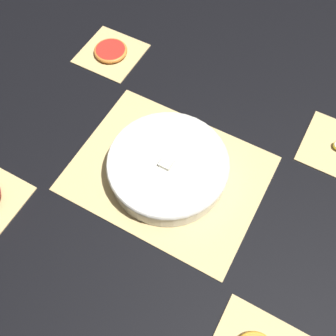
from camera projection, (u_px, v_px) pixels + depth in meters
ground_plane at (168, 174)px, 0.93m from camera, size 6.00×6.00×0.00m
bamboo_mat_center at (168, 173)px, 0.93m from camera, size 0.44×0.34×0.01m
coaster_mat_far_left at (111, 53)px, 1.12m from camera, size 0.17×0.17×0.01m
fruit_salad_bowl at (168, 166)px, 0.90m from camera, size 0.28×0.28×0.06m
grapefruit_slice at (111, 51)px, 1.11m from camera, size 0.09×0.09×0.01m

